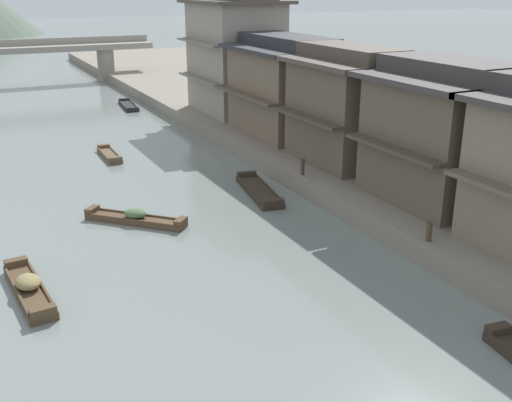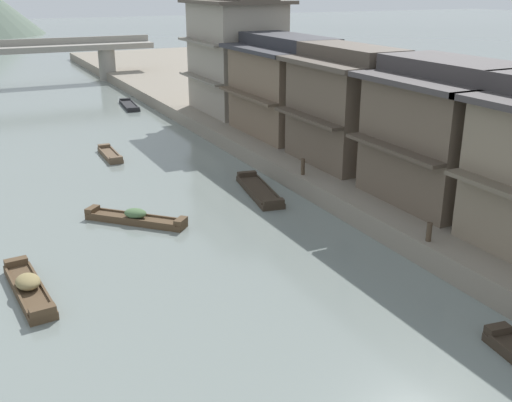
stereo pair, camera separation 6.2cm
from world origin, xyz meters
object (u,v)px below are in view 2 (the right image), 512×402
(boat_moored_second, at_px, (110,155))
(boat_moored_nearest, at_px, (129,106))
(boat_midriver_drifting, at_px, (29,288))
(house_waterfront_end, at_px, (236,53))
(boat_midriver_upstream, at_px, (136,218))
(mooring_post_dock_mid, at_px, (429,232))
(house_waterfront_narrow, at_px, (348,106))
(house_waterfront_tall, at_px, (448,132))
(house_waterfront_far, at_px, (286,86))
(stone_bridge, at_px, (33,56))
(boat_moored_third, at_px, (259,191))
(mooring_post_dock_far, at_px, (303,167))

(boat_moored_second, bearing_deg, boat_moored_nearest, 70.95)
(boat_midriver_drifting, relative_size, house_waterfront_end, 0.52)
(boat_midriver_upstream, xyz_separation_m, mooring_post_dock_mid, (8.81, -8.97, 1.09))
(boat_moored_nearest, bearing_deg, house_waterfront_narrow, -77.74)
(house_waterfront_tall, xyz_separation_m, house_waterfront_far, (-0.22, 14.25, -0.01))
(mooring_post_dock_mid, xyz_separation_m, stone_bridge, (-7.60, 52.01, 1.72))
(boat_moored_third, bearing_deg, house_waterfront_far, 53.35)
(boat_moored_third, xyz_separation_m, house_waterfront_narrow, (5.55, 0.53, 3.79))
(boat_midriver_upstream, bearing_deg, house_waterfront_narrow, 7.44)
(boat_moored_second, xyz_separation_m, stone_bridge, (-0.33, 31.70, 2.89))
(boat_moored_nearest, relative_size, mooring_post_dock_far, 5.83)
(boat_midriver_drifting, height_order, house_waterfront_far, house_waterfront_far)
(boat_moored_second, bearing_deg, boat_midriver_drifting, -112.21)
(house_waterfront_narrow, bearing_deg, house_waterfront_tall, -85.86)
(stone_bridge, bearing_deg, house_waterfront_narrow, -75.09)
(house_waterfront_far, bearing_deg, mooring_post_dock_far, -113.52)
(house_waterfront_tall, xyz_separation_m, house_waterfront_narrow, (-0.50, 6.95, 0.00))
(boat_midriver_drifting, distance_m, mooring_post_dock_mid, 14.53)
(house_waterfront_far, distance_m, mooring_post_dock_mid, 18.44)
(boat_moored_nearest, relative_size, boat_midriver_upstream, 1.24)
(house_waterfront_end, distance_m, mooring_post_dock_mid, 26.33)
(boat_midriver_drifting, relative_size, house_waterfront_tall, 0.68)
(boat_moored_second, distance_m, house_waterfront_tall, 20.47)
(boat_moored_second, bearing_deg, boat_moored_third, -63.31)
(boat_midriver_upstream, xyz_separation_m, mooring_post_dock_far, (8.81, 0.36, 1.14))
(boat_midriver_upstream, xyz_separation_m, house_waterfront_far, (12.53, 8.90, 3.72))
(boat_midriver_upstream, bearing_deg, house_waterfront_far, 35.40)
(boat_moored_third, xyz_separation_m, boat_midriver_upstream, (-6.70, -1.07, 0.06))
(mooring_post_dock_mid, distance_m, mooring_post_dock_far, 9.33)
(mooring_post_dock_far, bearing_deg, stone_bridge, 100.10)
(boat_moored_second, distance_m, house_waterfront_far, 11.89)
(house_waterfront_end, bearing_deg, house_waterfront_far, -90.33)
(boat_midriver_drifting, distance_m, stone_bridge, 48.37)
(house_waterfront_tall, bearing_deg, boat_moored_third, 133.30)
(boat_moored_third, distance_m, stone_bridge, 42.43)
(boat_moored_second, distance_m, stone_bridge, 31.83)
(mooring_post_dock_far, bearing_deg, house_waterfront_tall, -55.40)
(boat_moored_nearest, height_order, mooring_post_dock_mid, mooring_post_dock_mid)
(house_waterfront_end, relative_size, mooring_post_dock_mid, 11.84)
(house_waterfront_far, bearing_deg, boat_moored_third, -126.65)
(boat_moored_third, distance_m, boat_midriver_drifting, 13.17)
(boat_moored_second, relative_size, boat_midriver_drifting, 0.80)
(mooring_post_dock_mid, xyz_separation_m, mooring_post_dock_far, (0.00, 9.33, 0.05))
(boat_moored_second, height_order, boat_midriver_upstream, boat_midriver_upstream)
(house_waterfront_narrow, bearing_deg, mooring_post_dock_far, -160.13)
(boat_midriver_upstream, relative_size, house_waterfront_far, 0.49)
(mooring_post_dock_mid, bearing_deg, boat_moored_second, 109.71)
(boat_moored_nearest, bearing_deg, boat_midriver_upstream, -104.34)
(house_waterfront_narrow, xyz_separation_m, mooring_post_dock_far, (-3.44, -1.24, -2.59))
(house_waterfront_tall, bearing_deg, boat_midriver_upstream, 157.22)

